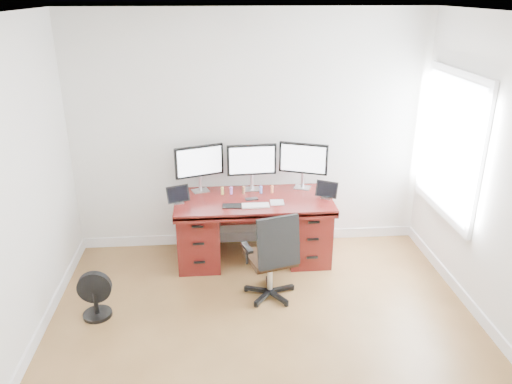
{
  "coord_description": "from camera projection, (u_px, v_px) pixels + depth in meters",
  "views": [
    {
      "loc": [
        -0.39,
        -3.17,
        2.86
      ],
      "look_at": [
        0.0,
        1.5,
        0.95
      ],
      "focal_mm": 35.0,
      "sensor_mm": 36.0,
      "label": 1
    }
  ],
  "objects": [
    {
      "name": "figurine_yellow",
      "position": [
        222.0,
        190.0,
        5.51
      ],
      "size": [
        0.04,
        0.04,
        0.09
      ],
      "color": "#D6BF55",
      "rests_on": "desk"
    },
    {
      "name": "keyboard",
      "position": [
        256.0,
        206.0,
        5.22
      ],
      "size": [
        0.29,
        0.12,
        0.01
      ],
      "primitive_type": "cube",
      "rotation": [
        0.0,
        0.0,
        -0.0
      ],
      "color": "white",
      "rests_on": "desk"
    },
    {
      "name": "monitor_left",
      "position": [
        199.0,
        163.0,
        5.49
      ],
      "size": [
        0.53,
        0.21,
        0.53
      ],
      "rotation": [
        0.0,
        0.0,
        0.33
      ],
      "color": "silver",
      "rests_on": "desk"
    },
    {
      "name": "figurine_purple",
      "position": [
        231.0,
        190.0,
        5.51
      ],
      "size": [
        0.04,
        0.04,
        0.09
      ],
      "color": "#B970DE",
      "rests_on": "desk"
    },
    {
      "name": "monitor_right",
      "position": [
        303.0,
        160.0,
        5.58
      ],
      "size": [
        0.53,
        0.23,
        0.53
      ],
      "rotation": [
        0.0,
        0.0,
        -0.37
      ],
      "color": "silver",
      "rests_on": "desk"
    },
    {
      "name": "desk",
      "position": [
        254.0,
        226.0,
        5.57
      ],
      "size": [
        1.7,
        0.8,
        0.75
      ],
      "color": "#501210",
      "rests_on": "ground"
    },
    {
      "name": "figurine_brown",
      "position": [
        244.0,
        190.0,
        5.52
      ],
      "size": [
        0.04,
        0.04,
        0.09
      ],
      "color": "#8E5F3C",
      "rests_on": "desk"
    },
    {
      "name": "monitor_center",
      "position": [
        252.0,
        161.0,
        5.53
      ],
      "size": [
        0.55,
        0.15,
        0.53
      ],
      "rotation": [
        0.0,
        0.0,
        0.06
      ],
      "color": "silver",
      "rests_on": "desk"
    },
    {
      "name": "phone",
      "position": [
        252.0,
        199.0,
        5.39
      ],
      "size": [
        0.14,
        0.09,
        0.01
      ],
      "primitive_type": "cube",
      "rotation": [
        0.0,
        0.0,
        0.15
      ],
      "color": "black",
      "rests_on": "desk"
    },
    {
      "name": "figurine_blue",
      "position": [
        261.0,
        189.0,
        5.54
      ],
      "size": [
        0.04,
        0.04,
        0.09
      ],
      "color": "#6C89F1",
      "rests_on": "desk"
    },
    {
      "name": "office_chair",
      "position": [
        272.0,
        270.0,
        4.88
      ],
      "size": [
        0.62,
        0.62,
        0.94
      ],
      "rotation": [
        0.0,
        0.0,
        0.28
      ],
      "color": "black",
      "rests_on": "ground"
    },
    {
      "name": "drawing_tablet",
      "position": [
        232.0,
        206.0,
        5.22
      ],
      "size": [
        0.2,
        0.13,
        0.01
      ],
      "primitive_type": "cube",
      "rotation": [
        0.0,
        0.0,
        -0.04
      ],
      "color": "black",
      "rests_on": "desk"
    },
    {
      "name": "tablet_right",
      "position": [
        327.0,
        191.0,
        5.4
      ],
      "size": [
        0.24,
        0.17,
        0.19
      ],
      "rotation": [
        0.0,
        0.0,
        -0.5
      ],
      "color": "silver",
      "rests_on": "desk"
    },
    {
      "name": "floor_fan",
      "position": [
        95.0,
        296.0,
        4.62
      ],
      "size": [
        0.31,
        0.27,
        0.46
      ],
      "rotation": [
        0.0,
        0.0,
        0.02
      ],
      "color": "black",
      "rests_on": "ground"
    },
    {
      "name": "tablet_left",
      "position": [
        178.0,
        196.0,
        5.27
      ],
      "size": [
        0.25,
        0.15,
        0.19
      ],
      "rotation": [
        0.0,
        0.0,
        0.35
      ],
      "color": "silver",
      "rests_on": "desk"
    },
    {
      "name": "figurine_orange",
      "position": [
        272.0,
        189.0,
        5.55
      ],
      "size": [
        0.04,
        0.04,
        0.09
      ],
      "color": "#F6824D",
      "rests_on": "desk"
    },
    {
      "name": "trackpad",
      "position": [
        277.0,
        202.0,
        5.3
      ],
      "size": [
        0.15,
        0.15,
        0.01
      ],
      "primitive_type": "cube",
      "rotation": [
        0.0,
        0.0,
        -0.05
      ],
      "color": "silver",
      "rests_on": "desk"
    },
    {
      "name": "ground",
      "position": [
        271.0,
        370.0,
        4.04
      ],
      "size": [
        4.5,
        4.5,
        0.0
      ],
      "primitive_type": "plane",
      "color": "brown",
      "rests_on": "ground"
    },
    {
      "name": "back_wall",
      "position": [
        250.0,
        134.0,
        5.6
      ],
      "size": [
        4.0,
        0.1,
        2.7
      ],
      "primitive_type": "cube",
      "color": "white",
      "rests_on": "ground"
    }
  ]
}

